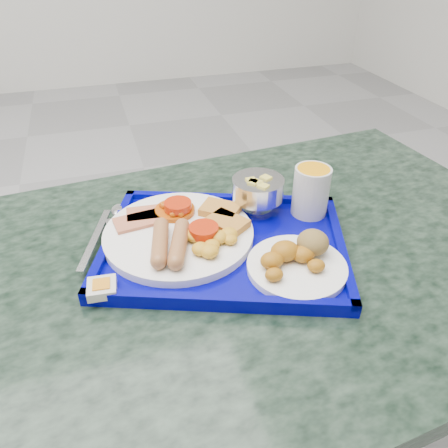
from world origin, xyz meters
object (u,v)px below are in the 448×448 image
at_px(fruit_bowl, 258,190).
at_px(bread_plate, 298,259).
at_px(juice_cup, 311,190).
at_px(table, 249,323).
at_px(main_plate, 183,232).
at_px(tray, 224,246).

bearing_deg(fruit_bowl, bread_plate, -89.91).
bearing_deg(juice_cup, table, -154.33).
bearing_deg(main_plate, table, -27.32).
bearing_deg(bread_plate, table, 123.20).
bearing_deg(juice_cup, tray, -165.90).
bearing_deg(table, tray, 155.15).
bearing_deg(main_plate, tray, -28.96).
bearing_deg(main_plate, juice_cup, 2.37).
bearing_deg(tray, bread_plate, -45.60).
height_order(tray, juice_cup, juice_cup).
distance_m(tray, juice_cup, 0.20).
distance_m(table, main_plate, 0.24).
bearing_deg(bread_plate, fruit_bowl, 90.09).
distance_m(main_plate, fruit_bowl, 0.17).
xyz_separation_m(bread_plate, juice_cup, (0.09, 0.14, 0.03)).
relative_size(bread_plate, fruit_bowl, 1.63).
xyz_separation_m(main_plate, bread_plate, (0.16, -0.13, 0.00)).
bearing_deg(fruit_bowl, juice_cup, -23.89).
height_order(tray, main_plate, main_plate).
xyz_separation_m(tray, fruit_bowl, (0.09, 0.09, 0.05)).
relative_size(table, fruit_bowl, 12.02).
xyz_separation_m(tray, main_plate, (-0.06, 0.04, 0.02)).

